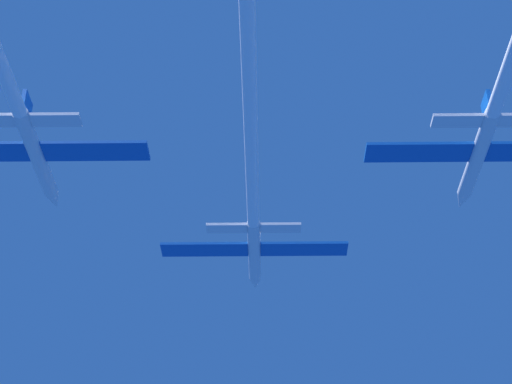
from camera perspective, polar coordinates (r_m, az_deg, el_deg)
jet_lead at (r=77.94m, az=-0.24°, el=0.54°), size 19.12×50.66×3.17m
jet_left_wing at (r=66.51m, az=-16.52°, el=8.06°), size 19.12×47.60×3.17m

